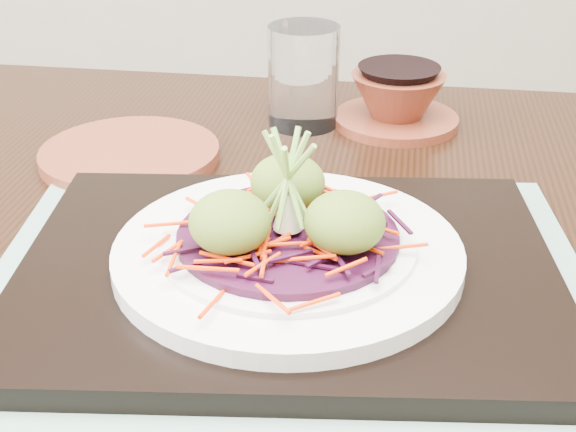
{
  "coord_description": "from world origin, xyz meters",
  "views": [
    {
      "loc": [
        0.01,
        -0.5,
        1.16
      ],
      "look_at": [
        0.0,
        0.05,
        0.87
      ],
      "focal_mm": 50.0,
      "sensor_mm": 36.0,
      "label": 1
    }
  ],
  "objects_px": {
    "dining_table": "(307,348)",
    "terracotta_side_plate": "(130,154)",
    "white_plate": "(288,251)",
    "terracotta_bowl_set": "(397,102)",
    "water_glass": "(303,76)",
    "serving_tray": "(288,271)"
  },
  "relations": [
    {
      "from": "water_glass",
      "to": "white_plate",
      "type": "bearing_deg",
      "value": -92.66
    },
    {
      "from": "dining_table",
      "to": "water_glass",
      "type": "distance_m",
      "value": 0.33
    },
    {
      "from": "serving_tray",
      "to": "white_plate",
      "type": "distance_m",
      "value": 0.02
    },
    {
      "from": "terracotta_bowl_set",
      "to": "water_glass",
      "type": "bearing_deg",
      "value": 179.53
    },
    {
      "from": "dining_table",
      "to": "serving_tray",
      "type": "distance_m",
      "value": 0.14
    },
    {
      "from": "terracotta_bowl_set",
      "to": "serving_tray",
      "type": "bearing_deg",
      "value": -109.81
    },
    {
      "from": "water_glass",
      "to": "terracotta_bowl_set",
      "type": "height_order",
      "value": "water_glass"
    },
    {
      "from": "dining_table",
      "to": "water_glass",
      "type": "xyz_separation_m",
      "value": [
        -0.0,
        0.28,
        0.17
      ]
    },
    {
      "from": "terracotta_side_plate",
      "to": "terracotta_bowl_set",
      "type": "distance_m",
      "value": 0.31
    },
    {
      "from": "white_plate",
      "to": "terracotta_bowl_set",
      "type": "relative_size",
      "value": 1.56
    },
    {
      "from": "dining_table",
      "to": "water_glass",
      "type": "relative_size",
      "value": 12.5
    },
    {
      "from": "dining_table",
      "to": "terracotta_side_plate",
      "type": "relative_size",
      "value": 7.66
    },
    {
      "from": "serving_tray",
      "to": "terracotta_bowl_set",
      "type": "height_order",
      "value": "terracotta_bowl_set"
    },
    {
      "from": "dining_table",
      "to": "terracotta_side_plate",
      "type": "bearing_deg",
      "value": 144.3
    },
    {
      "from": "terracotta_side_plate",
      "to": "water_glass",
      "type": "xyz_separation_m",
      "value": [
        0.18,
        0.1,
        0.05
      ]
    },
    {
      "from": "dining_table",
      "to": "terracotta_side_plate",
      "type": "distance_m",
      "value": 0.28
    },
    {
      "from": "terracotta_side_plate",
      "to": "dining_table",
      "type": "bearing_deg",
      "value": -44.25
    },
    {
      "from": "serving_tray",
      "to": "dining_table",
      "type": "bearing_deg",
      "value": 76.59
    },
    {
      "from": "white_plate",
      "to": "terracotta_side_plate",
      "type": "xyz_separation_m",
      "value": [
        -0.17,
        0.24,
        -0.02
      ]
    },
    {
      "from": "water_glass",
      "to": "serving_tray",
      "type": "bearing_deg",
      "value": -92.66
    },
    {
      "from": "terracotta_side_plate",
      "to": "water_glass",
      "type": "relative_size",
      "value": 1.63
    },
    {
      "from": "terracotta_side_plate",
      "to": "terracotta_bowl_set",
      "type": "height_order",
      "value": "terracotta_bowl_set"
    }
  ]
}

